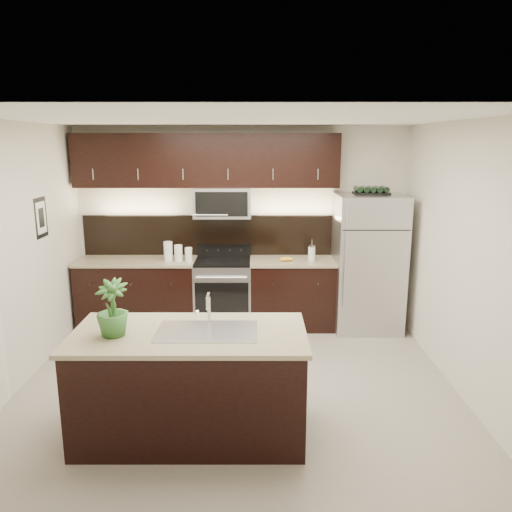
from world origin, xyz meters
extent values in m
plane|color=gray|center=(0.00, 0.00, 0.00)|extent=(4.50, 4.50, 0.00)
cube|color=beige|center=(0.00, 2.00, 1.35)|extent=(4.50, 0.02, 2.70)
cube|color=beige|center=(0.00, -2.00, 1.35)|extent=(4.50, 0.02, 2.70)
cube|color=beige|center=(-2.25, 0.00, 1.35)|extent=(0.02, 4.00, 2.70)
cube|color=beige|center=(2.25, 0.00, 1.35)|extent=(0.02, 4.00, 2.70)
cube|color=white|center=(0.00, 0.00, 2.70)|extent=(4.50, 4.00, 0.02)
cube|color=black|center=(-2.24, 0.75, 1.65)|extent=(0.01, 0.32, 0.46)
cube|color=white|center=(-2.23, 0.75, 1.65)|extent=(0.00, 0.24, 0.36)
cube|color=black|center=(-1.42, 1.69, 0.45)|extent=(1.57, 0.62, 0.90)
cube|color=black|center=(0.71, 1.69, 0.45)|extent=(1.16, 0.62, 0.90)
cube|color=#B2B2B7|center=(-0.25, 1.69, 0.45)|extent=(0.76, 0.62, 0.90)
cube|color=black|center=(-0.25, 1.69, 0.92)|extent=(0.76, 0.60, 0.03)
cube|color=beige|center=(-1.42, 1.69, 0.92)|extent=(1.59, 0.65, 0.04)
cube|color=beige|center=(0.71, 1.69, 0.92)|extent=(1.18, 0.65, 0.04)
cube|color=black|center=(-0.46, 1.99, 1.22)|extent=(3.49, 0.02, 0.56)
cube|color=#B2B2B7|center=(-0.25, 1.80, 1.70)|extent=(0.76, 0.40, 0.40)
cube|color=black|center=(-0.46, 1.83, 2.25)|extent=(3.49, 0.33, 0.70)
cube|color=black|center=(-0.36, -0.93, 0.45)|extent=(1.90, 0.90, 0.90)
cube|color=beige|center=(-0.36, -0.93, 0.92)|extent=(1.96, 0.96, 0.04)
cube|color=silver|center=(-0.21, -0.93, 0.95)|extent=(0.84, 0.50, 0.01)
cylinder|color=silver|center=(-0.21, -0.72, 1.06)|extent=(0.03, 0.03, 0.24)
cylinder|color=silver|center=(-0.21, -0.79, 1.21)|extent=(0.02, 0.14, 0.02)
cylinder|color=silver|center=(-0.21, -0.86, 1.16)|extent=(0.02, 0.02, 0.10)
cube|color=#B2B2B7|center=(1.69, 1.63, 0.91)|extent=(0.88, 0.79, 1.82)
cube|color=black|center=(1.69, 1.63, 1.84)|extent=(0.45, 0.28, 0.03)
cylinder|color=black|center=(1.52, 1.63, 1.89)|extent=(0.08, 0.26, 0.08)
cylinder|color=black|center=(1.60, 1.63, 1.89)|extent=(0.08, 0.26, 0.08)
cylinder|color=black|center=(1.69, 1.63, 1.89)|extent=(0.08, 0.26, 0.08)
cylinder|color=black|center=(1.78, 1.63, 1.89)|extent=(0.08, 0.26, 0.08)
cylinder|color=black|center=(1.86, 1.63, 1.89)|extent=(0.08, 0.26, 0.08)
imported|color=#2E6026|center=(-0.97, -1.01, 1.17)|extent=(0.29, 0.29, 0.47)
cylinder|color=silver|center=(-0.97, 1.64, 1.07)|extent=(0.12, 0.12, 0.26)
cylinder|color=silver|center=(-0.84, 1.62, 1.05)|extent=(0.11, 0.11, 0.21)
cylinder|color=silver|center=(-0.70, 1.61, 1.03)|extent=(0.10, 0.10, 0.18)
cylinder|color=silver|center=(0.94, 1.64, 1.03)|extent=(0.09, 0.09, 0.19)
cylinder|color=silver|center=(0.94, 1.64, 1.14)|extent=(0.10, 0.10, 0.02)
cylinder|color=silver|center=(0.94, 1.64, 1.18)|extent=(0.01, 0.01, 0.07)
ellipsoid|color=gold|center=(0.55, 1.61, 0.97)|extent=(0.20, 0.17, 0.05)
camera|label=1|loc=(0.20, -4.85, 2.49)|focal=35.00mm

